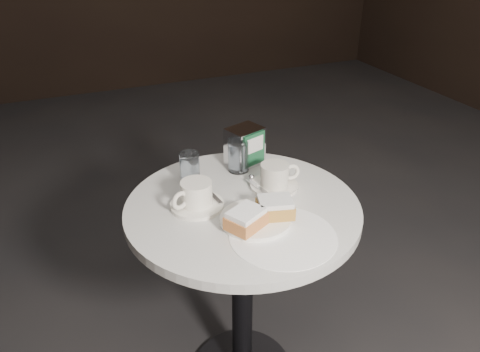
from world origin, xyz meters
name	(u,v)px	position (x,y,z in m)	size (l,w,h in m)	color
cafe_table	(242,257)	(0.00, 0.00, 0.55)	(0.70, 0.70, 0.74)	black
sugar_spill	(283,236)	(0.04, -0.19, 0.75)	(0.29, 0.29, 0.00)	white
beignet_plate	(258,216)	(0.00, -0.11, 0.77)	(0.23, 0.23, 0.07)	white
coffee_cup_left	(196,196)	(-0.13, 0.04, 0.78)	(0.20, 0.20, 0.08)	white
coffee_cup_right	(275,177)	(0.13, 0.05, 0.78)	(0.17, 0.17, 0.08)	silver
water_glass_left	(190,168)	(-0.10, 0.19, 0.79)	(0.07, 0.07, 0.10)	silver
water_glass_right	(238,156)	(0.07, 0.20, 0.80)	(0.07, 0.07, 0.11)	silver
napkin_dispenser	(245,146)	(0.11, 0.24, 0.81)	(0.14, 0.12, 0.13)	silver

